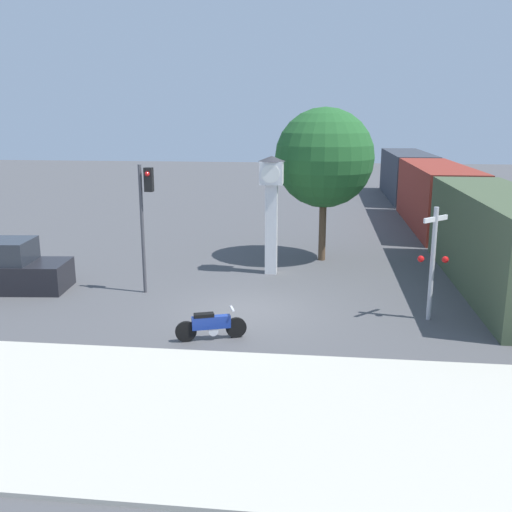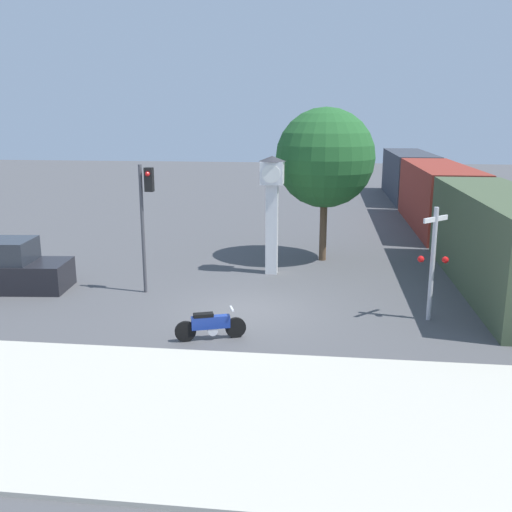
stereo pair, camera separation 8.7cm
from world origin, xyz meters
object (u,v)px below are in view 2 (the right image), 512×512
Objects in this scene: street_tree at (325,158)px; motorcycle at (210,325)px; parked_car at (6,269)px; clock_tower at (272,197)px; freight_train at (438,196)px; railroad_crossing_signal at (433,259)px; traffic_light at (146,206)px.

motorcycle is at bearing -107.61° from street_tree.
street_tree is at bearing 21.40° from parked_car.
clock_tower is 1.04× the size of parked_car.
railroad_crossing_signal is at bearing -100.93° from freight_train.
freight_train is at bearing 48.44° from traffic_light.
parked_car is at bearing -177.35° from traffic_light.
parked_car is (-8.09, 3.78, 0.33)m from motorcycle.
clock_tower reaches higher than freight_train.
railroad_crossing_signal is at bearing -65.35° from street_tree.
clock_tower is at bearing -129.79° from street_tree.
railroad_crossing_signal is 0.54× the size of street_tree.
traffic_light is at bearing 107.25° from motorcycle.
street_tree is (-3.24, 7.07, 2.43)m from railroad_crossing_signal.
traffic_light is (-12.19, -13.75, 1.34)m from freight_train.
motorcycle is 0.55× the size of railroad_crossing_signal.
railroad_crossing_signal is (5.21, -4.71, -1.12)m from clock_tower.
street_tree is at bearing 114.65° from railroad_crossing_signal.
railroad_crossing_signal is at bearing -11.27° from parked_car.
motorcycle is 8.94m from parked_car.
clock_tower reaches higher than railroad_crossing_signal.
motorcycle is 0.05× the size of freight_train.
street_tree reaches higher than railroad_crossing_signal.
parked_car is at bearing -141.06° from freight_train.
motorcycle is 0.30× the size of street_tree.
clock_tower is 7.11m from railroad_crossing_signal.
railroad_crossing_signal is at bearing -10.29° from traffic_light.
traffic_light is 9.43m from railroad_crossing_signal.
clock_tower is (1.02, 7.05, 2.58)m from motorcycle.
clock_tower reaches higher than traffic_light.
street_tree reaches higher than traffic_light.
clock_tower reaches higher than motorcycle.
freight_train is at bearing 33.39° from parked_car.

